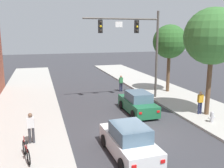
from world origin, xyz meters
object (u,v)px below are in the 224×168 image
(car_lead_green, at_px, (138,103))
(car_following_white, at_px, (129,142))
(fire_hydrant, at_px, (212,117))
(street_tree_second, at_px, (170,42))
(pedestrian_sidewalk_right_walker, at_px, (200,101))
(street_tree_nearest, at_px, (213,37))
(pedestrian_sidewalk_left_walker, at_px, (31,126))
(pedestrian_crossing_road, at_px, (121,82))
(bicycle_leaning, at_px, (26,152))
(traffic_signal_mast, at_px, (137,39))

(car_lead_green, xyz_separation_m, car_following_white, (-2.91, -5.98, 0.00))
(fire_hydrant, relative_size, street_tree_second, 0.11)
(pedestrian_sidewalk_right_walker, bearing_deg, fire_hydrant, -99.65)
(car_following_white, xyz_separation_m, street_tree_nearest, (7.32, 3.88, 4.85))
(fire_hydrant, xyz_separation_m, street_tree_nearest, (0.72, 1.47, 5.07))
(car_lead_green, height_order, pedestrian_sidewalk_right_walker, pedestrian_sidewalk_right_walker)
(fire_hydrant, bearing_deg, street_tree_nearest, 63.95)
(car_following_white, relative_size, pedestrian_sidewalk_left_walker, 2.62)
(street_tree_nearest, distance_m, street_tree_second, 7.20)
(street_tree_nearest, bearing_deg, pedestrian_crossing_road, 110.84)
(bicycle_leaning, distance_m, street_tree_second, 17.05)
(bicycle_leaning, bearing_deg, pedestrian_crossing_road, 54.76)
(car_following_white, relative_size, street_tree_nearest, 0.58)
(traffic_signal_mast, height_order, pedestrian_sidewalk_left_walker, traffic_signal_mast)
(car_lead_green, relative_size, bicycle_leaning, 2.44)
(car_lead_green, bearing_deg, fire_hydrant, -44.07)
(car_lead_green, bearing_deg, pedestrian_crossing_road, 81.80)
(pedestrian_sidewalk_right_walker, bearing_deg, pedestrian_crossing_road, 108.75)
(traffic_signal_mast, bearing_deg, street_tree_second, 22.59)
(fire_hydrant, bearing_deg, pedestrian_crossing_road, 104.48)
(street_tree_second, bearing_deg, pedestrian_sidewalk_right_walker, -100.42)
(street_tree_second, bearing_deg, car_following_white, -126.54)
(traffic_signal_mast, xyz_separation_m, car_lead_green, (-1.24, -3.36, -4.62))
(bicycle_leaning, bearing_deg, traffic_signal_mast, 44.35)
(bicycle_leaning, bearing_deg, fire_hydrant, 8.61)
(car_lead_green, xyz_separation_m, pedestrian_sidewalk_left_walker, (-7.41, -3.51, 0.34))
(pedestrian_crossing_road, bearing_deg, traffic_signal_mast, -85.91)
(pedestrian_sidewalk_left_walker, xyz_separation_m, bicycle_leaning, (-0.19, -1.77, -0.52))
(car_following_white, distance_m, street_tree_second, 14.35)
(car_following_white, relative_size, fire_hydrant, 5.97)
(pedestrian_sidewalk_left_walker, xyz_separation_m, street_tree_second, (12.65, 8.53, 3.92))
(traffic_signal_mast, xyz_separation_m, car_following_white, (-4.15, -9.34, -4.62))
(traffic_signal_mast, bearing_deg, pedestrian_sidewalk_right_walker, -62.61)
(pedestrian_crossing_road, relative_size, pedestrian_sidewalk_right_walker, 1.00)
(pedestrian_sidewalk_left_walker, bearing_deg, street_tree_second, 34.00)
(car_lead_green, distance_m, pedestrian_crossing_road, 6.94)
(car_following_white, bearing_deg, pedestrian_sidewalk_right_walker, 30.64)
(pedestrian_sidewalk_left_walker, relative_size, street_tree_second, 0.25)
(car_lead_green, relative_size, pedestrian_sidewalk_left_walker, 2.59)
(car_lead_green, xyz_separation_m, street_tree_nearest, (4.41, -2.10, 4.85))
(bicycle_leaning, bearing_deg, street_tree_second, 38.75)
(traffic_signal_mast, relative_size, pedestrian_crossing_road, 4.57)
(pedestrian_crossing_road, relative_size, bicycle_leaning, 0.94)
(pedestrian_sidewalk_left_walker, bearing_deg, pedestrian_sidewalk_right_walker, 8.01)
(car_following_white, distance_m, street_tree_nearest, 9.60)
(street_tree_nearest, relative_size, street_tree_second, 1.14)
(car_following_white, height_order, fire_hydrant, car_following_white)
(pedestrian_crossing_road, bearing_deg, pedestrian_sidewalk_left_walker, -128.97)
(fire_hydrant, xyz_separation_m, street_tree_second, (1.56, 8.59, 4.48))
(car_following_white, xyz_separation_m, bicycle_leaning, (-4.68, 0.70, -0.18))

